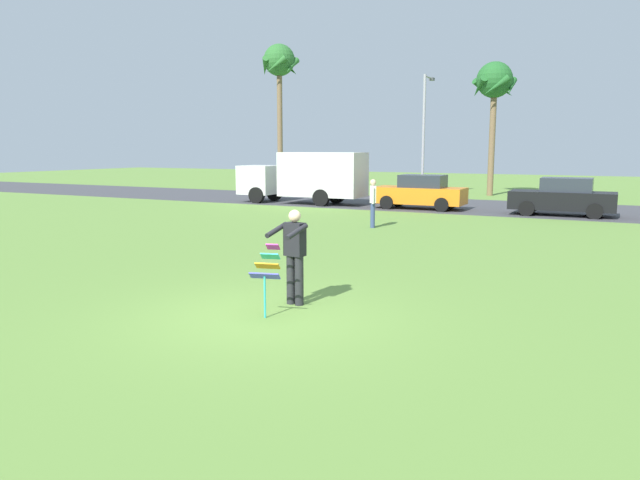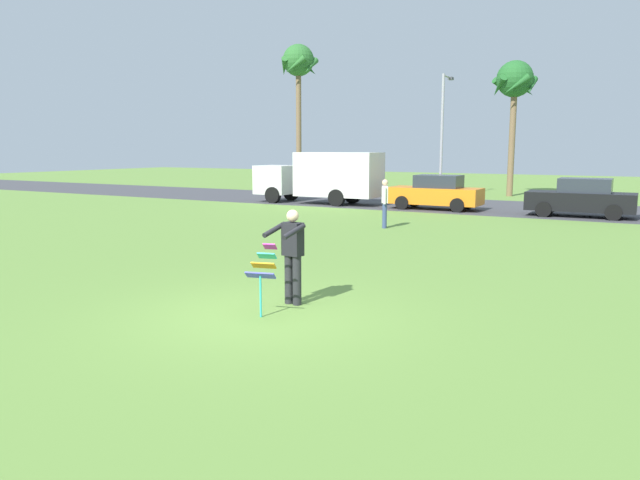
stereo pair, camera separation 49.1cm
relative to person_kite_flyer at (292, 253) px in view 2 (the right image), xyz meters
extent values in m
plane|color=olive|center=(-0.09, -0.86, -0.95)|extent=(120.00, 120.00, 0.00)
cube|color=#424247|center=(-0.09, 20.20, -0.95)|extent=(120.00, 8.00, 0.01)
cylinder|color=#26262B|center=(0.09, 0.01, -0.50)|extent=(0.16, 0.16, 0.90)
cylinder|color=#26262B|center=(-0.09, 0.03, -0.50)|extent=(0.16, 0.16, 0.90)
cube|color=black|center=(0.00, 0.02, 0.25)|extent=(0.38, 0.26, 0.60)
sphere|color=beige|center=(0.00, 0.02, 0.67)|extent=(0.22, 0.22, 0.22)
cylinder|color=black|center=(0.19, -0.25, 0.43)|extent=(0.15, 0.59, 0.24)
cylinder|color=black|center=(-0.24, -0.20, 0.43)|extent=(0.15, 0.59, 0.24)
cube|color=#D83399|center=(-0.14, -0.50, 0.18)|extent=(0.25, 0.19, 0.12)
cube|color=#33BFBF|center=(-0.10, -0.66, 0.04)|extent=(0.34, 0.22, 0.12)
cube|color=orange|center=(-0.06, -0.82, -0.09)|extent=(0.44, 0.24, 0.12)
cube|color=#4C4CCC|center=(-0.02, -0.97, -0.23)|extent=(0.53, 0.26, 0.12)
cylinder|color=#33BFBF|center=(-0.02, -0.97, -0.59)|extent=(0.04, 0.04, 0.72)
cube|color=silver|center=(-12.05, 17.74, 0.22)|extent=(1.84, 1.94, 1.50)
cube|color=silver|center=(-8.35, 17.81, 0.57)|extent=(4.24, 2.08, 2.20)
cylinder|color=black|center=(-11.69, 16.83, -0.53)|extent=(0.85, 0.30, 0.84)
cylinder|color=black|center=(-11.72, 18.67, -0.53)|extent=(0.85, 0.30, 0.84)
cylinder|color=black|center=(-7.98, 16.90, -0.53)|extent=(0.85, 0.30, 0.84)
cylinder|color=black|center=(-8.02, 18.74, -0.53)|extent=(0.85, 0.30, 0.84)
cube|color=orange|center=(-3.29, 17.80, -0.31)|extent=(4.21, 1.71, 0.76)
cube|color=#282D38|center=(-3.14, 17.80, 0.35)|extent=(2.02, 1.40, 0.60)
cylinder|color=black|center=(-4.59, 16.99, -0.63)|extent=(0.64, 0.22, 0.64)
cylinder|color=black|center=(-4.59, 18.60, -0.63)|extent=(0.64, 0.22, 0.64)
cylinder|color=black|center=(-1.98, 16.99, -0.63)|extent=(0.64, 0.22, 0.64)
cylinder|color=black|center=(-1.99, 18.61, -0.63)|extent=(0.64, 0.22, 0.64)
cube|color=black|center=(2.94, 17.80, -0.31)|extent=(4.22, 1.75, 0.76)
cube|color=#282D38|center=(3.09, 17.80, 0.35)|extent=(2.03, 1.42, 0.60)
cylinder|color=black|center=(1.65, 16.97, -0.63)|extent=(0.64, 0.23, 0.64)
cylinder|color=black|center=(1.63, 18.59, -0.63)|extent=(0.64, 0.23, 0.64)
cylinder|color=black|center=(4.25, 17.01, -0.63)|extent=(0.64, 0.23, 0.64)
cylinder|color=black|center=(4.23, 18.62, -0.63)|extent=(0.64, 0.23, 0.64)
cylinder|color=brown|center=(-15.88, 26.33, 3.28)|extent=(0.36, 0.36, 8.46)
sphere|color=#2D6B2D|center=(-15.88, 26.33, 7.71)|extent=(2.10, 2.10, 2.10)
cone|color=#2D6B2D|center=(-14.93, 26.33, 7.26)|extent=(0.44, 1.56, 1.28)
cone|color=#2D6B2D|center=(-15.59, 27.24, 7.26)|extent=(1.62, 0.90, 1.28)
cone|color=#2D6B2D|center=(-16.65, 26.89, 7.26)|extent=(1.27, 1.52, 1.28)
cone|color=#2D6B2D|center=(-16.65, 25.77, 7.26)|extent=(1.27, 1.52, 1.28)
cone|color=#2D6B2D|center=(-15.59, 25.43, 7.26)|extent=(1.62, 0.90, 1.28)
cylinder|color=brown|center=(-1.96, 27.59, 2.35)|extent=(0.36, 0.36, 6.60)
sphere|color=#236028|center=(-1.96, 27.59, 5.85)|extent=(2.10, 2.10, 2.10)
cone|color=#236028|center=(-1.01, 27.59, 5.40)|extent=(0.44, 1.56, 1.28)
cone|color=#236028|center=(-1.67, 28.50, 5.40)|extent=(1.62, 0.90, 1.28)
cone|color=#236028|center=(-2.73, 28.15, 5.40)|extent=(1.27, 1.52, 1.28)
cone|color=#236028|center=(-2.73, 27.03, 5.40)|extent=(1.27, 1.52, 1.28)
cone|color=#236028|center=(-1.67, 26.69, 5.40)|extent=(1.62, 0.90, 1.28)
cylinder|color=#9E9EA3|center=(-5.30, 24.73, 2.55)|extent=(0.16, 0.16, 7.00)
cylinder|color=#9E9EA3|center=(-5.30, 25.43, 5.95)|extent=(0.10, 1.40, 0.10)
cube|color=#4C4C51|center=(-5.30, 26.08, 5.91)|extent=(0.24, 0.44, 0.16)
cylinder|color=#384772|center=(-2.71, 10.53, -0.50)|extent=(0.16, 0.16, 0.90)
cylinder|color=#384772|center=(-2.78, 10.70, -0.50)|extent=(0.16, 0.16, 0.90)
cube|color=silver|center=(-2.74, 10.62, 0.25)|extent=(0.34, 0.42, 0.60)
sphere|color=beige|center=(-2.74, 10.62, 0.67)|extent=(0.22, 0.22, 0.22)
cylinder|color=silver|center=(-2.65, 10.40, 0.21)|extent=(0.09, 0.09, 0.58)
cylinder|color=silver|center=(-2.84, 10.84, 0.21)|extent=(0.09, 0.09, 0.58)
camera|label=1|loc=(5.19, -9.21, 1.86)|focal=33.53mm
camera|label=2|loc=(5.62, -8.98, 1.86)|focal=33.53mm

